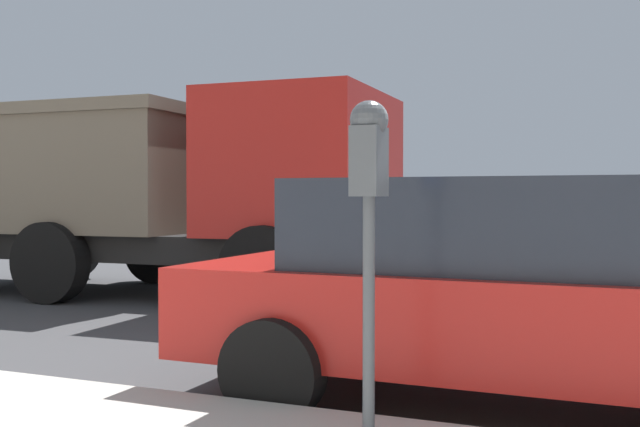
# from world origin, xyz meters

# --- Properties ---
(ground_plane) EXTENTS (220.00, 220.00, 0.00)m
(ground_plane) POSITION_xyz_m (0.00, 0.00, 0.00)
(ground_plane) COLOR #424244
(parking_meter) EXTENTS (0.21, 0.19, 1.66)m
(parking_meter) POSITION_xyz_m (-2.60, 0.84, 1.45)
(parking_meter) COLOR #4C5156
(parking_meter) RESTS_ON sidewalk
(car_red) EXTENTS (2.18, 4.33, 1.48)m
(car_red) POSITION_xyz_m (-1.09, 0.34, 0.78)
(car_red) COLOR #B21E19
(car_red) RESTS_ON ground_plane
(dump_truck) EXTENTS (2.92, 6.80, 2.67)m
(dump_truck) POSITION_xyz_m (2.65, 5.92, 1.52)
(dump_truck) COLOR black
(dump_truck) RESTS_ON ground_plane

